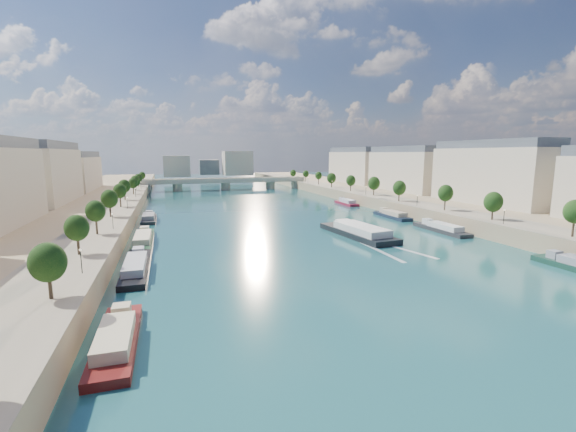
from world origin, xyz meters
TOP-DOWN VIEW (x-y plane):
  - ground at (0.00, 100.00)m, footprint 700.00×700.00m
  - quay_left at (-72.00, 100.00)m, footprint 44.00×520.00m
  - quay_right at (72.00, 100.00)m, footprint 44.00×520.00m
  - pave_left at (-57.00, 100.00)m, footprint 14.00×520.00m
  - pave_right at (57.00, 100.00)m, footprint 14.00×520.00m
  - trees_left at (-55.00, 102.00)m, footprint 4.80×268.80m
  - trees_right at (55.00, 110.00)m, footprint 4.80×268.80m
  - lamps_left at (-52.50, 90.00)m, footprint 0.36×200.36m
  - lamps_right at (52.50, 105.00)m, footprint 0.36×200.36m
  - buildings_left at (-85.00, 112.00)m, footprint 16.00×226.00m
  - buildings_right at (85.00, 112.00)m, footprint 16.00×226.00m
  - skyline at (3.19, 319.52)m, footprint 79.00×42.00m
  - bridge at (0.00, 227.22)m, footprint 112.00×12.00m
  - tour_barge at (16.53, 63.77)m, footprint 12.15×32.12m
  - wake at (16.53, 47.26)m, footprint 10.74×26.02m
  - moored_barges_left at (-45.50, 43.06)m, footprint 5.00×159.06m
  - moored_barges_right at (45.50, 54.32)m, footprint 5.00×163.19m

SIDE VIEW (x-z plane):
  - ground at x=0.00m, z-range 0.00..0.00m
  - wake at x=16.53m, z-range 0.00..0.04m
  - moored_barges_right at x=45.50m, z-range -0.96..2.64m
  - moored_barges_left at x=-45.50m, z-range -0.96..2.64m
  - tour_barge at x=16.53m, z-range -0.88..3.38m
  - quay_left at x=-72.00m, z-range 0.00..5.00m
  - quay_right at x=72.00m, z-range 0.00..5.00m
  - pave_left at x=-57.00m, z-range 5.00..5.10m
  - pave_right at x=57.00m, z-range 5.00..5.10m
  - bridge at x=0.00m, z-range 1.01..9.16m
  - lamps_left at x=-52.50m, z-range 5.64..9.92m
  - lamps_right at x=52.50m, z-range 5.64..9.92m
  - trees_left at x=-55.00m, z-range 6.35..14.61m
  - trees_right at x=55.00m, z-range 6.35..14.61m
  - skyline at x=3.19m, z-range 3.66..25.66m
  - buildings_left at x=-85.00m, z-range 4.85..28.05m
  - buildings_right at x=85.00m, z-range 4.85..28.05m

